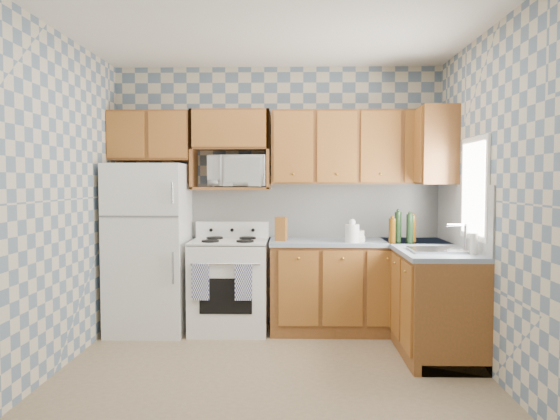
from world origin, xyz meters
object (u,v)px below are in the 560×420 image
(refrigerator, at_px, (149,248))
(stove_body, at_px, (230,287))
(microwave, at_px, (239,171))
(electric_kettle, at_px, (352,233))

(refrigerator, distance_m, stove_body, 0.89)
(refrigerator, xyz_separation_m, microwave, (0.88, 0.21, 0.77))
(refrigerator, height_order, stove_body, refrigerator)
(refrigerator, distance_m, electric_kettle, 2.02)
(microwave, relative_size, electric_kettle, 3.38)
(microwave, distance_m, electric_kettle, 1.33)
(stove_body, height_order, electric_kettle, electric_kettle)
(stove_body, xyz_separation_m, electric_kettle, (1.21, -0.17, 0.56))
(refrigerator, xyz_separation_m, stove_body, (0.80, 0.03, -0.39))
(refrigerator, relative_size, electric_kettle, 9.69)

